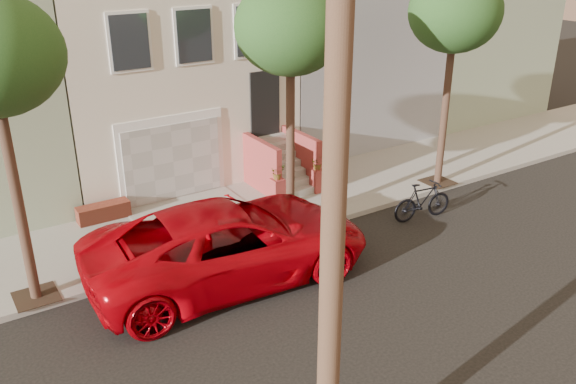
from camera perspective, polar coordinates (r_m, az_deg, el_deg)
ground at (r=13.05m, az=5.95°, el=-11.08°), size 90.00×90.00×0.00m
sidewalk at (r=16.92m, az=-5.31°, el=-2.23°), size 40.00×3.70×0.15m
house_row at (r=20.99m, az=-13.33°, el=12.55°), size 33.10×11.70×7.00m
tree_mid at (r=14.68m, az=0.24°, el=15.14°), size 2.70×2.57×6.30m
tree_right at (r=18.24m, az=15.50°, el=15.94°), size 2.70×2.57×6.30m
pickup_truck at (r=13.73m, az=-5.55°, el=-4.78°), size 6.70×3.44×1.81m
motorcycle at (r=17.02m, az=12.59°, el=-0.83°), size 1.87×0.77×1.09m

